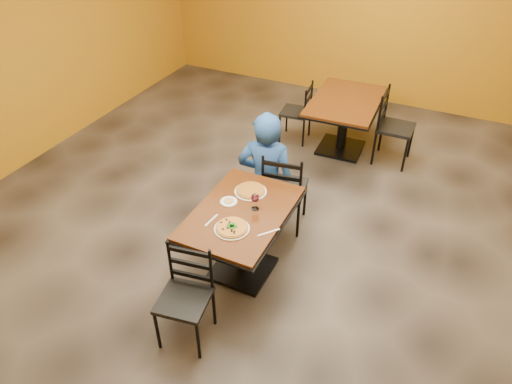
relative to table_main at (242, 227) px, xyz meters
The scene contains 18 objects.
floor 0.75m from the table_main, 90.00° to the left, with size 7.00×8.00×0.01m, color black.
wall_back 4.60m from the table_main, 90.00° to the left, with size 7.00×0.01×3.00m, color #B76D14.
table_main is the anchor object (origin of this frame).
table_second 2.69m from the table_main, 86.11° to the left, with size 0.94×1.35×0.75m.
chair_main_near 0.91m from the table_main, 94.75° to the right, with size 0.40×0.40×0.88m, color black, non-canonical shape.
chair_main_far 0.87m from the table_main, 84.66° to the left, with size 0.43×0.43×0.96m, color black, non-canonical shape.
chair_second_left 2.74m from the table_main, 100.77° to the left, with size 0.38×0.38×0.85m, color black, non-canonical shape.
chair_second_right 2.83m from the table_main, 71.94° to the left, with size 0.44×0.44×0.98m, color black, non-canonical shape.
diner 0.96m from the table_main, 100.69° to the left, with size 0.63×0.41×1.27m, color #1B5095.
plate_main 0.33m from the table_main, 81.12° to the right, with size 0.31×0.31×0.01m, color white.
pizza_main 0.34m from the table_main, 81.12° to the right, with size 0.28×0.28×0.02m, color #8D330A.
plate_far 0.37m from the table_main, 99.88° to the left, with size 0.31×0.31×0.01m, color white.
pizza_far 0.37m from the table_main, 99.88° to the left, with size 0.28×0.28×0.02m, color #B27922.
side_plate 0.27m from the table_main, 156.67° to the left, with size 0.16×0.16×0.01m, color white.
dip 0.28m from the table_main, 156.67° to the left, with size 0.09×0.09×0.01m, color tan.
wine_glass 0.31m from the table_main, 40.52° to the left, with size 0.08×0.08×0.18m, color white, non-canonical shape.
fork 0.35m from the table_main, 127.94° to the right, with size 0.01×0.19×0.00m, color silver.
knife 0.43m from the table_main, 25.16° to the right, with size 0.01×0.21×0.00m, color silver.
Camera 1 is at (1.56, -3.48, 3.41)m, focal length 33.15 mm.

